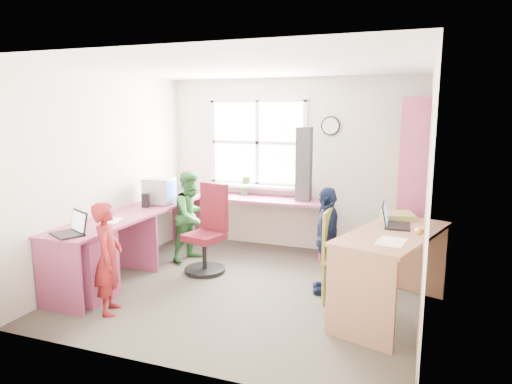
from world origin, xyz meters
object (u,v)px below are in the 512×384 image
at_px(swivel_chair, 208,234).
at_px(cd_tower, 304,164).
at_px(bookshelf, 412,191).
at_px(person_navy, 327,240).
at_px(wooden_chair, 338,252).
at_px(crt_monitor, 159,191).
at_px(laptop_left, 72,229).
at_px(right_desk, 392,255).
at_px(person_red, 108,258).
at_px(person_green, 192,216).
at_px(laptop_right, 392,221).
at_px(l_desk, 132,244).
at_px(potted_plant, 245,186).

relative_size(swivel_chair, cd_tower, 1.09).
relative_size(bookshelf, cd_tower, 2.12).
height_order(swivel_chair, person_navy, person_navy).
height_order(wooden_chair, crt_monitor, crt_monitor).
bearing_deg(laptop_left, right_desk, 42.98).
bearing_deg(laptop_left, person_red, 26.89).
xyz_separation_m(bookshelf, person_green, (-2.70, -0.50, -0.41)).
distance_m(laptop_right, person_green, 2.65).
height_order(bookshelf, swivel_chair, bookshelf).
bearing_deg(l_desk, laptop_right, 6.70).
bearing_deg(bookshelf, laptop_right, -97.48).
bearing_deg(laptop_left, person_navy, 55.01).
bearing_deg(right_desk, crt_monitor, -175.89).
distance_m(l_desk, potted_plant, 1.96).
height_order(wooden_chair, potted_plant, potted_plant).
xyz_separation_m(swivel_chair, potted_plant, (0.05, 1.13, 0.43)).
height_order(person_red, person_navy, person_navy).
bearing_deg(l_desk, right_desk, 2.61).
distance_m(l_desk, swivel_chair, 0.92).
height_order(bookshelf, cd_tower, bookshelf).
relative_size(laptop_right, potted_plant, 1.18).
height_order(l_desk, person_navy, person_navy).
bearing_deg(laptop_left, laptop_right, 46.61).
xyz_separation_m(right_desk, wooden_chair, (-0.54, 0.18, -0.09)).
bearing_deg(cd_tower, laptop_right, -49.30).
bearing_deg(person_red, person_navy, -82.49).
bearing_deg(crt_monitor, bookshelf, 7.78).
distance_m(wooden_chair, potted_plant, 2.22).
bearing_deg(cd_tower, person_green, -150.98).
bearing_deg(person_red, bookshelf, -76.44).
bearing_deg(cd_tower, right_desk, -52.51).
distance_m(right_desk, person_red, 2.73).
relative_size(swivel_chair, wooden_chair, 1.13).
bearing_deg(person_navy, laptop_right, 63.20).
bearing_deg(person_green, laptop_left, -175.83).
height_order(bookshelf, potted_plant, bookshelf).
bearing_deg(wooden_chair, person_red, -151.18).
xyz_separation_m(crt_monitor, laptop_left, (-0.01, -1.59, -0.12)).
relative_size(l_desk, laptop_right, 8.76).
height_order(l_desk, crt_monitor, crt_monitor).
bearing_deg(laptop_right, crt_monitor, 77.84).
relative_size(swivel_chair, person_navy, 0.93).
bearing_deg(person_green, swivel_chair, -110.61).
xyz_separation_m(l_desk, cd_tower, (1.56, 1.72, 0.79)).
bearing_deg(wooden_chair, right_desk, -16.61).
bearing_deg(person_navy, cd_tower, -168.25).
distance_m(bookshelf, person_green, 2.78).
bearing_deg(laptop_left, l_desk, 104.41).
distance_m(swivel_chair, person_navy, 1.51).
bearing_deg(potted_plant, crt_monitor, -131.84).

